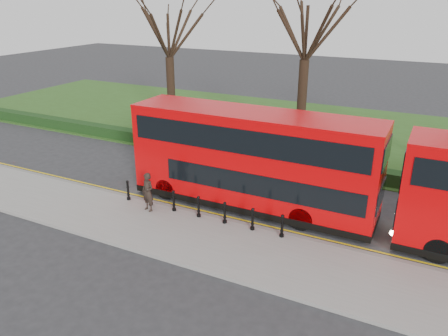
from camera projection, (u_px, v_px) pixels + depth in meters
The scene contains 12 objects.
ground at pixel (199, 205), 21.85m from camera, with size 120.00×120.00×0.00m, color #28282B.
pavement at pixel (165, 230), 19.33m from camera, with size 60.00×4.00×0.15m, color gray.
kerb at pixel (189, 211), 20.99m from camera, with size 60.00×0.25×0.16m, color slate.
grass_verge at pixel (293, 128), 34.31m from camera, with size 60.00×18.00×0.06m, color #2C4F1A.
hedge at pixel (253, 156), 27.36m from camera, with size 60.00×0.90×0.80m, color black.
yellow_line_outer at pixel (192, 210), 21.27m from camera, with size 60.00×0.10×0.01m, color yellow.
yellow_line_inner at pixel (194, 209), 21.43m from camera, with size 60.00×0.10×0.01m, color yellow.
tree_left at pixel (168, 31), 30.77m from camera, with size 6.55×6.55×10.23m.
tree_mid at pixel (307, 27), 26.40m from camera, with size 7.02×7.02×10.97m.
bollard_row at pixel (199, 207), 20.17m from camera, with size 8.29×0.15×1.00m.
bus_lead at pixel (252, 160), 20.87m from camera, with size 11.98×2.75×4.77m.
pedestrian at pixel (148, 192), 20.60m from camera, with size 0.69×0.46×1.90m, color black.
Camera 1 is at (9.92, -17.00, 9.74)m, focal length 35.00 mm.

